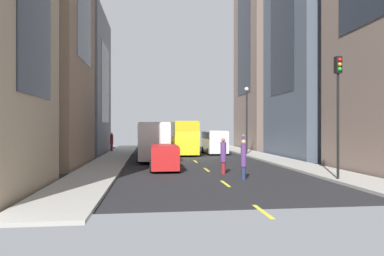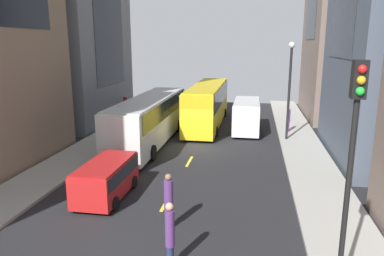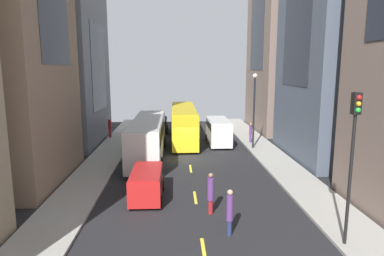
{
  "view_description": "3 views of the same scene",
  "coord_description": "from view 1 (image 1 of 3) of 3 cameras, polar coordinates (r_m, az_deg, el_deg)",
  "views": [
    {
      "loc": [
        -3.86,
        -32.56,
        2.89
      ],
      "look_at": [
        -0.01,
        -0.68,
        2.89
      ],
      "focal_mm": 32.37,
      "sensor_mm": 36.0,
      "label": 1
    },
    {
      "loc": [
        3.79,
        -24.04,
        7.1
      ],
      "look_at": [
        -0.17,
        -1.04,
        1.67
      ],
      "focal_mm": 34.02,
      "sensor_mm": 36.0,
      "label": 2
    },
    {
      "loc": [
        -1.18,
        -28.38,
        7.69
      ],
      "look_at": [
        0.44,
        3.4,
        2.08
      ],
      "focal_mm": 31.72,
      "sensor_mm": 36.0,
      "label": 3
    }
  ],
  "objects": [
    {
      "name": "ground_plane",
      "position": [
        32.91,
        -0.12,
        -5.03
      ],
      "size": [
        41.37,
        41.37,
        0.0
      ],
      "primitive_type": "plane",
      "color": "black"
    },
    {
      "name": "sidewalk_west",
      "position": [
        32.85,
        -12.8,
        -4.91
      ],
      "size": [
        2.9,
        44.0,
        0.15
      ],
      "primitive_type": "cube",
      "color": "#9E9B93",
      "rests_on": "ground"
    },
    {
      "name": "sidewalk_east",
      "position": [
        34.51,
        11.93,
        -4.67
      ],
      "size": [
        2.9,
        44.0,
        0.15
      ],
      "primitive_type": "cube",
      "color": "#9E9B93",
      "rests_on": "ground"
    },
    {
      "name": "lane_stripe_0",
      "position": [
        12.52,
        11.57,
        -13.32
      ],
      "size": [
        0.16,
        2.0,
        0.01
      ],
      "primitive_type": "cube",
      "color": "yellow",
      "rests_on": "ground"
    },
    {
      "name": "lane_stripe_1",
      "position": [
        18.21,
        5.51,
        -9.11
      ],
      "size": [
        0.16,
        2.0,
        0.01
      ],
      "primitive_type": "cube",
      "color": "yellow",
      "rests_on": "ground"
    },
    {
      "name": "lane_stripe_2",
      "position": [
        24.04,
        2.42,
        -6.88
      ],
      "size": [
        0.16,
        2.0,
        0.01
      ],
      "primitive_type": "cube",
      "color": "yellow",
      "rests_on": "ground"
    },
    {
      "name": "lane_stripe_3",
      "position": [
        29.95,
        0.55,
        -5.52
      ],
      "size": [
        0.16,
        2.0,
        0.01
      ],
      "primitive_type": "cube",
      "color": "yellow",
      "rests_on": "ground"
    },
    {
      "name": "lane_stripe_4",
      "position": [
        35.88,
        -0.69,
        -4.6
      ],
      "size": [
        0.16,
        2.0,
        0.01
      ],
      "primitive_type": "cube",
      "color": "yellow",
      "rests_on": "ground"
    },
    {
      "name": "lane_stripe_5",
      "position": [
        41.83,
        -1.58,
        -3.95
      ],
      "size": [
        0.16,
        2.0,
        0.01
      ],
      "primitive_type": "cube",
      "color": "yellow",
      "rests_on": "ground"
    },
    {
      "name": "lane_stripe_6",
      "position": [
        47.8,
        -2.24,
        -3.45
      ],
      "size": [
        0.16,
        2.0,
        0.01
      ],
      "primitive_type": "cube",
      "color": "yellow",
      "rests_on": "ground"
    },
    {
      "name": "lane_stripe_7",
      "position": [
        53.77,
        -2.76,
        -3.07
      ],
      "size": [
        0.16,
        2.0,
        0.01
      ],
      "primitive_type": "cube",
      "color": "yellow",
      "rests_on": "ground"
    },
    {
      "name": "building_west_2",
      "position": [
        40.81,
        -19.32,
        6.93
      ],
      "size": [
        7.48,
        11.35,
        15.62
      ],
      "color": "slate",
      "rests_on": "ground"
    },
    {
      "name": "building_east_1",
      "position": [
        37.96,
        19.73,
        16.85
      ],
      "size": [
        7.13,
        10.92,
        27.78
      ],
      "color": "#4C5666",
      "rests_on": "ground"
    },
    {
      "name": "building_east_2",
      "position": [
        50.96,
        12.81,
        15.68
      ],
      "size": [
        7.66,
        11.59,
        33.31
      ],
      "color": "#7A665B",
      "rests_on": "ground"
    },
    {
      "name": "city_bus_white",
      "position": [
        33.32,
        -6.34,
        -1.51
      ],
      "size": [
        2.8,
        12.81,
        3.35
      ],
      "color": "silver",
      "rests_on": "ground"
    },
    {
      "name": "streetcar_yellow",
      "position": [
        40.33,
        -1.75,
        -1.08
      ],
      "size": [
        2.7,
        12.91,
        3.59
      ],
      "color": "yellow",
      "rests_on": "ground"
    },
    {
      "name": "delivery_van_white",
      "position": [
        38.72,
        3.69,
        -2.03
      ],
      "size": [
        2.25,
        5.71,
        2.58
      ],
      "color": "white",
      "rests_on": "ground"
    },
    {
      "name": "car_black_0",
      "position": [
        45.37,
        -5.97,
        -2.42
      ],
      "size": [
        2.05,
        4.74,
        1.63
      ],
      "color": "black",
      "rests_on": "ground"
    },
    {
      "name": "car_red_1",
      "position": [
        23.76,
        -4.58,
        -4.53
      ],
      "size": [
        1.97,
        4.12,
        1.72
      ],
      "color": "red",
      "rests_on": "ground"
    },
    {
      "name": "pedestrian_walking_far",
      "position": [
        21.77,
        5.19,
        -4.44
      ],
      "size": [
        0.36,
        0.36,
        2.27
      ],
      "rotation": [
        0.0,
        0.0,
        1.33
      ],
      "color": "maroon",
      "rests_on": "ground"
    },
    {
      "name": "pedestrian_crossing_mid",
      "position": [
        39.5,
        8.45,
        -2.39
      ],
      "size": [
        0.28,
        0.28,
        2.0
      ],
      "rotation": [
        0.0,
        0.0,
        5.41
      ],
      "color": "#593372",
      "rests_on": "ground"
    },
    {
      "name": "pedestrian_waiting_curb",
      "position": [
        19.55,
        8.49,
        -4.92
      ],
      "size": [
        0.31,
        0.31,
        2.24
      ],
      "rotation": [
        0.0,
        0.0,
        2.78
      ],
      "color": "navy",
      "rests_on": "ground"
    },
    {
      "name": "pedestrian_crossing_near",
      "position": [
        41.6,
        -13.09,
        -2.16
      ],
      "size": [
        0.37,
        0.37,
        2.2
      ],
      "rotation": [
        0.0,
        0.0,
        3.29
      ],
      "color": "maroon",
      "rests_on": "ground"
    },
    {
      "name": "traffic_light_near_corner",
      "position": [
        20.26,
        22.95,
        5.06
      ],
      "size": [
        0.32,
        0.44,
        6.59
      ],
      "color": "black",
      "rests_on": "ground"
    },
    {
      "name": "streetlamp_near",
      "position": [
        37.08,
        9.0,
        2.46
      ],
      "size": [
        0.44,
        0.44,
        7.07
      ],
      "color": "black",
      "rests_on": "ground"
    }
  ]
}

